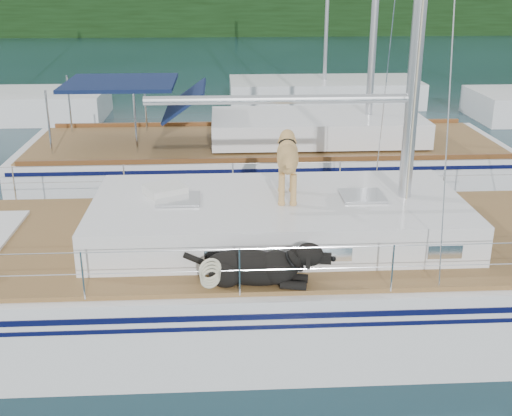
{
  "coord_description": "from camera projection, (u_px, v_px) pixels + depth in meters",
  "views": [
    {
      "loc": [
        0.02,
        -8.48,
        4.8
      ],
      "look_at": [
        0.5,
        0.2,
        1.6
      ],
      "focal_mm": 45.0,
      "sensor_mm": 36.0,
      "label": 1
    }
  ],
  "objects": [
    {
      "name": "ground",
      "position": [
        223.0,
        313.0,
        9.6
      ],
      "size": [
        120.0,
        120.0,
        0.0
      ],
      "primitive_type": "plane",
      "color": "black",
      "rests_on": "ground"
    },
    {
      "name": "bg_boat_center",
      "position": [
        324.0,
        93.0,
        24.64
      ],
      "size": [
        7.2,
        3.0,
        11.65
      ],
      "color": "white",
      "rests_on": "ground"
    },
    {
      "name": "neighbor_sailboat",
      "position": [
        269.0,
        162.0,
        15.01
      ],
      "size": [
        11.0,
        3.5,
        13.3
      ],
      "color": "white",
      "rests_on": "ground"
    },
    {
      "name": "main_sailboat",
      "position": [
        229.0,
        273.0,
        9.37
      ],
      "size": [
        12.0,
        3.85,
        14.01
      ],
      "color": "white",
      "rests_on": "ground"
    },
    {
      "name": "shore_bank",
      "position": [
        219.0,
        27.0,
        52.68
      ],
      "size": [
        92.0,
        1.0,
        1.2
      ],
      "primitive_type": "cube",
      "color": "#595147",
      "rests_on": "ground"
    }
  ]
}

